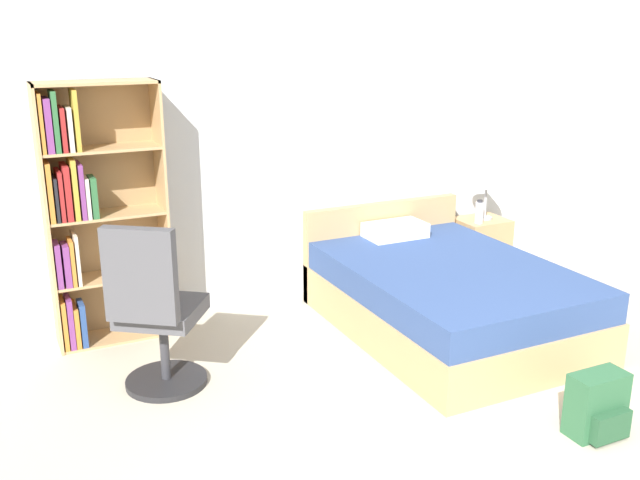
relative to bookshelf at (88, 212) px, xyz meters
name	(u,v)px	position (x,y,z in m)	size (l,w,h in m)	color
wall_back	(302,145)	(1.78, 0.25, 0.31)	(9.00, 0.06, 2.60)	silver
bookshelf	(88,212)	(0.00, 0.00, 0.00)	(0.83, 0.33, 1.89)	tan
bed	(444,295)	(2.42, -0.94, -0.71)	(1.47, 2.07, 0.79)	tan
office_chair	(155,315)	(0.22, -0.97, -0.46)	(0.70, 0.72, 1.14)	#232326
nightstand	(480,247)	(3.45, -0.05, -0.72)	(0.45, 0.41, 0.54)	tan
table_lamp	(487,181)	(3.48, -0.05, -0.09)	(0.28, 0.28, 0.45)	#B2B2B7
water_bottle	(479,212)	(3.34, -0.15, -0.35)	(0.08, 0.08, 0.21)	silver
backpack_green	(598,406)	(2.35, -2.55, -0.81)	(0.33, 0.24, 0.38)	#2D603D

